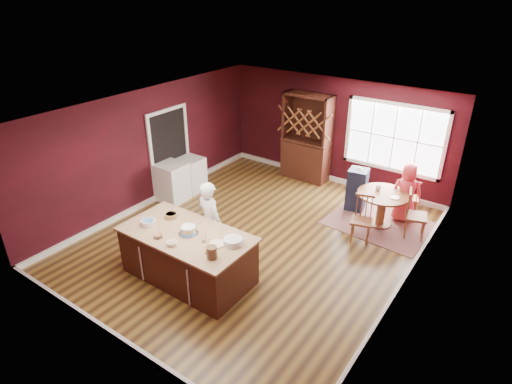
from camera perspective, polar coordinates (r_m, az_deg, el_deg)
room_shell at (r=8.25m, az=0.01°, el=1.72°), size 7.00×7.00×7.00m
window at (r=10.54m, az=17.94°, el=6.92°), size 2.36×0.10×1.66m
doorway at (r=10.61m, az=-11.38°, el=5.09°), size 0.08×1.26×2.13m
kitchen_island at (r=7.71m, az=-9.05°, el=-8.47°), size 2.33×1.22×0.92m
dining_table at (r=9.53m, az=16.49°, el=-1.34°), size 1.10×1.10×0.75m
baker at (r=7.97m, az=-6.16°, el=-3.90°), size 0.64×0.48×1.60m
layer_cake at (r=7.39m, az=-9.02°, el=-5.04°), size 0.35×0.35×0.14m
bowl_blue at (r=7.78m, az=-14.12°, el=-3.98°), size 0.25×0.25×0.10m
bowl_yellow at (r=7.93m, az=-11.25°, el=-3.10°), size 0.23×0.23×0.09m
bowl_pink at (r=7.40m, az=-12.93°, el=-5.72°), size 0.16×0.16×0.06m
bowl_olive at (r=7.15m, az=-11.13°, el=-6.74°), size 0.17×0.17×0.07m
drinking_glass at (r=7.13m, az=-6.96°, el=-6.03°), size 0.08×0.08×0.16m
dinner_plate at (r=7.08m, az=-5.19°, el=-6.89°), size 0.26×0.26×0.02m
white_tub at (r=7.04m, az=-3.09°, el=-6.59°), size 0.32×0.32×0.11m
stoneware_crock at (r=6.72m, az=-5.91°, el=-8.02°), size 0.17×0.17×0.20m
toy_figurine at (r=6.86m, az=-6.58°, el=-7.88°), size 0.05×0.05×0.08m
rug at (r=9.78m, az=16.10°, el=-4.08°), size 2.25×1.80×0.01m
chair_east at (r=9.30m, az=20.63°, el=-2.78°), size 0.53×0.54×1.05m
chair_south at (r=8.87m, az=13.92°, el=-3.53°), size 0.50×0.48×0.97m
chair_north at (r=10.17m, az=19.80°, el=-0.54°), size 0.47×0.46×0.91m
seated_woman at (r=9.81m, az=19.43°, el=-0.06°), size 0.75×0.61×1.34m
high_chair at (r=10.04m, az=13.30°, el=0.44°), size 0.48×0.48×1.03m
toddler at (r=9.92m, az=13.35°, el=1.99°), size 0.18×0.14×0.26m
table_plate at (r=9.31m, az=18.05°, el=-0.71°), size 0.20×0.20×0.01m
table_cup at (r=9.53m, az=16.00°, el=0.54°), size 0.16×0.16×0.10m
hutch at (r=11.20m, az=6.79°, el=7.23°), size 1.24×0.52×2.28m
washer at (r=10.40m, az=-11.08°, el=1.31°), size 0.64×0.62×0.93m
dryer at (r=10.82m, az=-8.68°, el=2.34°), size 0.59×0.57×0.86m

